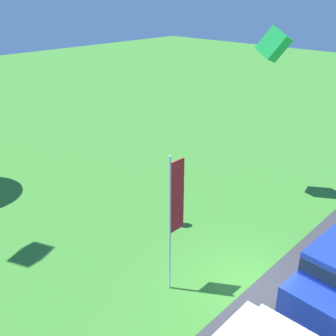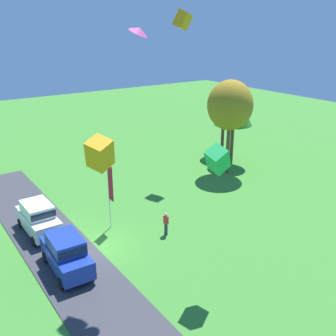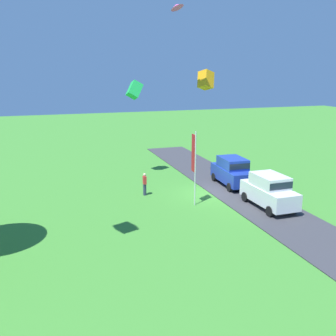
# 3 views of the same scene
# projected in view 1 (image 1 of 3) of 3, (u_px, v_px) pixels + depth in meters

# --- Properties ---
(ground_plane) EXTENTS (120.00, 120.00, 0.00)m
(ground_plane) POSITION_uv_depth(u_px,v_px,m) (250.00, 285.00, 14.36)
(ground_plane) COLOR #3D842D
(pavement_strip) EXTENTS (36.00, 4.40, 0.06)m
(pavement_strip) POSITION_uv_depth(u_px,v_px,m) (309.00, 317.00, 12.94)
(pavement_strip) COLOR #38383D
(pavement_strip) RESTS_ON ground
(person_watching_sky) EXTENTS (0.36, 0.24, 1.71)m
(person_watching_sky) POSITION_uv_depth(u_px,v_px,m) (175.00, 208.00, 17.73)
(person_watching_sky) COLOR #2D334C
(person_watching_sky) RESTS_ON ground
(flag_banner) EXTENTS (0.71, 0.08, 5.19)m
(flag_banner) POSITION_uv_depth(u_px,v_px,m) (175.00, 207.00, 13.04)
(flag_banner) COLOR silver
(flag_banner) RESTS_ON ground
(kite_box_near_flag) EXTENTS (1.31, 1.50, 1.76)m
(kite_box_near_flag) POSITION_uv_depth(u_px,v_px,m) (274.00, 44.00, 18.38)
(kite_box_near_flag) COLOR green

